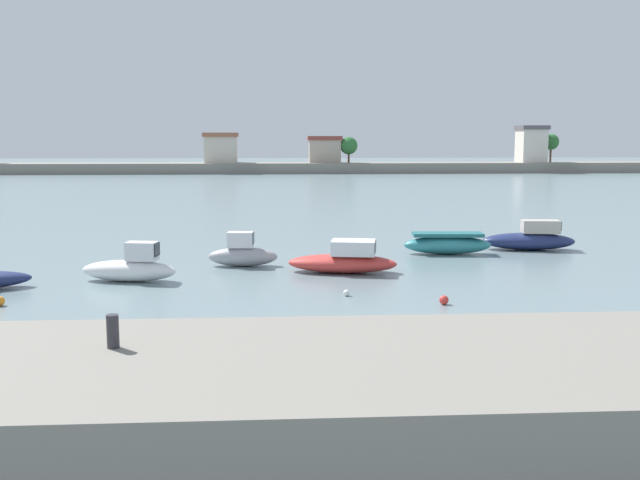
{
  "coord_description": "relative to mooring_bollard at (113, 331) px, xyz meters",
  "views": [
    {
      "loc": [
        -3.89,
        -19.98,
        5.97
      ],
      "look_at": [
        -1.68,
        14.73,
        1.07
      ],
      "focal_mm": 40.7,
      "sensor_mm": 36.0,
      "label": 1
    }
  ],
  "objects": [
    {
      "name": "ground_plane",
      "position": [
        6.86,
        6.88,
        -2.47
      ],
      "size": [
        400.0,
        400.0,
        0.0
      ],
      "primitive_type": "plane",
      "color": "slate"
    },
    {
      "name": "seawall_embankment",
      "position": [
        6.86,
        -0.73,
        -1.39
      ],
      "size": [
        60.23,
        5.76,
        2.16
      ],
      "primitive_type": "cube",
      "color": "gray",
      "rests_on": "ground"
    },
    {
      "name": "mooring_bollard",
      "position": [
        0.0,
        0.0,
        0.0
      ],
      "size": [
        0.22,
        0.22,
        0.62
      ],
      "primitive_type": "cylinder",
      "color": "#2D2D33",
      "rests_on": "seawall_embankment"
    },
    {
      "name": "moored_boat_1",
      "position": [
        -3.07,
        17.31,
        -1.91
      ],
      "size": [
        4.2,
        1.98,
        1.67
      ],
      "rotation": [
        0.0,
        0.0,
        -0.17
      ],
      "color": "white",
      "rests_on": "ground"
    },
    {
      "name": "moored_boat_2",
      "position": [
        1.47,
        20.65,
        -1.89
      ],
      "size": [
        3.32,
        1.32,
        1.62
      ],
      "rotation": [
        0.0,
        0.0,
        -0.06
      ],
      "color": "#9E9EA3",
      "rests_on": "ground"
    },
    {
      "name": "moored_boat_3",
      "position": [
        6.09,
        18.74,
        -1.92
      ],
      "size": [
        5.12,
        2.61,
        1.46
      ],
      "rotation": [
        0.0,
        0.0,
        -0.17
      ],
      "color": "#C63833",
      "rests_on": "ground"
    },
    {
      "name": "moored_boat_4",
      "position": [
        11.93,
        23.61,
        -1.94
      ],
      "size": [
        4.6,
        1.72,
        1.11
      ],
      "rotation": [
        0.0,
        0.0,
        -0.08
      ],
      "color": "teal",
      "rests_on": "ground"
    },
    {
      "name": "moored_boat_5",
      "position": [
        16.74,
        24.77,
        -1.9
      ],
      "size": [
        5.11,
        2.35,
        1.6
      ],
      "rotation": [
        0.0,
        0.0,
        -0.13
      ],
      "color": "navy",
      "rests_on": "ground"
    },
    {
      "name": "mooring_buoy_0",
      "position": [
        9.07,
        12.2,
        -2.3
      ],
      "size": [
        0.34,
        0.34,
        0.34
      ],
      "primitive_type": "sphere",
      "color": "red",
      "rests_on": "ground"
    },
    {
      "name": "mooring_buoy_2",
      "position": [
        -6.89,
        12.99,
        -2.29
      ],
      "size": [
        0.35,
        0.35,
        0.35
      ],
      "primitive_type": "sphere",
      "color": "orange",
      "rests_on": "ground"
    },
    {
      "name": "mooring_buoy_4",
      "position": [
        5.69,
        13.86,
        -2.35
      ],
      "size": [
        0.24,
        0.24,
        0.24
      ],
      "primitive_type": "sphere",
      "color": "white",
      "rests_on": "ground"
    },
    {
      "name": "distant_shoreline",
      "position": [
        7.99,
        112.74,
        -0.84
      ],
      "size": [
        132.93,
        8.34,
        8.14
      ],
      "color": "gray",
      "rests_on": "ground"
    }
  ]
}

